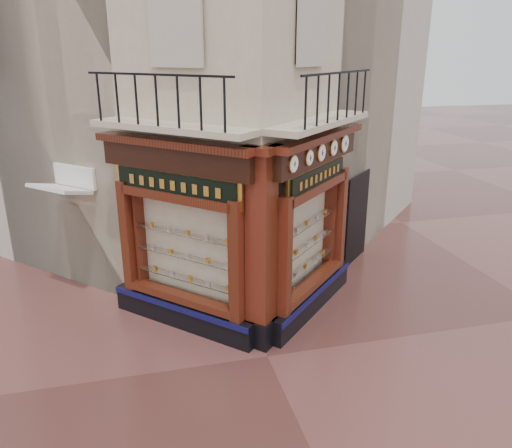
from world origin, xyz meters
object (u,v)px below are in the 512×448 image
object	(u,v)px
clock_e	(344,143)
corner_pilaster	(261,253)
clock_d	(333,148)
signboard_left	(175,185)
clock_a	(293,164)
signboard_right	(318,176)
awning	(73,294)
clock_b	(309,158)
clock_c	(321,153)

from	to	relation	value
clock_e	corner_pilaster	bearing A→B (deg)	171.51
clock_d	signboard_left	distance (m)	3.40
clock_a	signboard_right	distance (m)	1.46
corner_pilaster	clock_a	bearing A→B (deg)	-47.60
corner_pilaster	clock_a	world-z (taller)	corner_pilaster
clock_d	awning	xyz separation A→B (m)	(-5.75, 1.88, -3.62)
corner_pilaster	clock_e	size ratio (longest dim) A/B	9.94
clock_a	awning	size ratio (longest dim) A/B	0.25
clock_e	awning	xyz separation A→B (m)	(-6.19, 1.44, -3.62)
awning	clock_d	bearing A→B (deg)	-153.07
clock_d	signboard_right	xyz separation A→B (m)	(-0.42, -0.27, -0.52)
clock_b	clock_c	bearing A→B (deg)	0.00
clock_a	clock_e	world-z (taller)	clock_e
clock_b	corner_pilaster	bearing A→B (deg)	157.87
corner_pilaster	clock_c	world-z (taller)	corner_pilaster
clock_e	awning	world-z (taller)	clock_e
awning	signboard_left	distance (m)	4.47
clock_c	clock_d	size ratio (longest dim) A/B	1.04
signboard_left	clock_b	bearing A→B (deg)	-147.89
clock_a	clock_c	xyz separation A→B (m)	(0.86, 0.86, -0.00)
signboard_right	clock_a	bearing A→B (deg)	-175.35
clock_a	signboard_left	distance (m)	2.35
clock_c	corner_pilaster	bearing A→B (deg)	165.15
clock_b	clock_c	distance (m)	0.56
corner_pilaster	clock_d	xyz separation A→B (m)	(1.89, 1.28, 1.67)
corner_pilaster	signboard_right	distance (m)	2.12
clock_c	signboard_left	bearing A→B (deg)	131.51
clock_a	signboard_left	world-z (taller)	clock_a
clock_a	signboard_right	xyz separation A→B (m)	(0.88, 1.04, -0.52)
corner_pilaster	awning	size ratio (longest dim) A/B	3.03
clock_b	clock_e	distance (m)	1.81
clock_b	awning	bearing A→B (deg)	106.04
signboard_left	signboard_right	distance (m)	2.92
clock_c	awning	xyz separation A→B (m)	(-5.30, 2.32, -3.62)
clock_d	corner_pilaster	bearing A→B (deg)	169.20
corner_pilaster	clock_c	size ratio (longest dim) A/B	11.11
corner_pilaster	signboard_left	bearing A→B (deg)	100.25
corner_pilaster	awning	world-z (taller)	corner_pilaster
corner_pilaster	signboard_left	world-z (taller)	corner_pilaster
signboard_left	clock_a	bearing A→B (deg)	-162.02
clock_c	signboard_right	distance (m)	0.55
corner_pilaster	clock_b	distance (m)	2.02
corner_pilaster	clock_e	distance (m)	3.34
clock_b	awning	xyz separation A→B (m)	(-4.91, 2.72, -3.62)
clock_a	clock_c	distance (m)	1.22
signboard_right	clock_b	bearing A→B (deg)	-171.03
clock_b	awning	world-z (taller)	clock_b
clock_b	clock_e	size ratio (longest dim) A/B	0.78
signboard_right	clock_c	bearing A→B (deg)	-141.66
clock_a	signboard_right	world-z (taller)	clock_a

